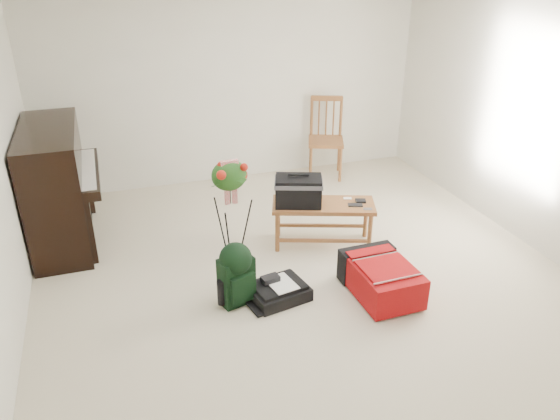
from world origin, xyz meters
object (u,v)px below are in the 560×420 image
object	(u,v)px
red_suitcase	(378,275)
flower_stand	(231,224)
dining_chair	(325,139)
bench	(308,198)
green_backpack	(236,271)
black_duffel	(278,291)
piano	(58,188)

from	to	relation	value
red_suitcase	flower_stand	distance (m)	1.42
dining_chair	red_suitcase	bearing A→B (deg)	-81.26
dining_chair	flower_stand	bearing A→B (deg)	-108.39
bench	dining_chair	world-z (taller)	dining_chair
red_suitcase	green_backpack	distance (m)	1.31
dining_chair	black_duffel	bearing A→B (deg)	-99.14
bench	flower_stand	bearing A→B (deg)	-135.55
bench	red_suitcase	bearing A→B (deg)	-51.85
green_backpack	flower_stand	xyz separation A→B (m)	(0.05, 0.32, 0.30)
piano	dining_chair	distance (m)	3.46
dining_chair	flower_stand	world-z (taller)	flower_stand
bench	black_duffel	bearing A→B (deg)	-106.72
dining_chair	red_suitcase	distance (m)	2.88
black_duffel	red_suitcase	bearing A→B (deg)	-22.69
green_backpack	flower_stand	world-z (taller)	flower_stand
dining_chair	black_duffel	distance (m)	3.05
bench	black_duffel	xyz separation A→B (m)	(-0.58, -0.79, -0.50)
piano	red_suitcase	xyz separation A→B (m)	(2.74, -1.96, -0.43)
piano	black_duffel	bearing A→B (deg)	-44.00
green_backpack	flower_stand	bearing A→B (deg)	64.83
bench	flower_stand	distance (m)	1.00
bench	red_suitcase	xyz separation A→B (m)	(0.33, -0.97, -0.40)
piano	bench	size ratio (longest dim) A/B	1.32
black_duffel	flower_stand	xyz separation A→B (m)	(-0.32, 0.37, 0.55)
piano	red_suitcase	world-z (taller)	piano
bench	black_duffel	size ratio (longest dim) A/B	2.01
bench	red_suitcase	distance (m)	1.10
black_duffel	green_backpack	bearing A→B (deg)	160.60
piano	black_duffel	world-z (taller)	piano
black_duffel	green_backpack	distance (m)	0.45
red_suitcase	flower_stand	bearing A→B (deg)	154.28
green_backpack	bench	bearing A→B (deg)	20.83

